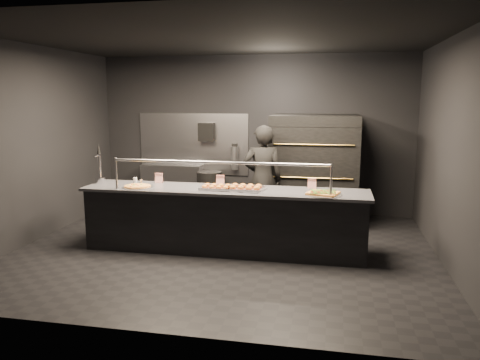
{
  "coord_description": "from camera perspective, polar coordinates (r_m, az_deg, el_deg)",
  "views": [
    {
      "loc": [
        1.5,
        -6.38,
        2.2
      ],
      "look_at": [
        0.19,
        0.2,
        1.02
      ],
      "focal_mm": 35.0,
      "sensor_mm": 36.0,
      "label": 1
    }
  ],
  "objects": [
    {
      "name": "worker",
      "position": [
        7.71,
        2.76,
        0.14
      ],
      "size": [
        0.71,
        0.54,
        1.77
      ],
      "primitive_type": "imported",
      "rotation": [
        0.0,
        0.0,
        3.33
      ],
      "color": "black",
      "rests_on": "ground"
    },
    {
      "name": "towel_dispenser",
      "position": [
        9.12,
        -4.08,
        5.87
      ],
      "size": [
        0.3,
        0.2,
        0.35
      ],
      "primitive_type": "cube",
      "color": "black",
      "rests_on": "room"
    },
    {
      "name": "beer_tap",
      "position": [
        7.4,
        -16.72,
        0.94
      ],
      "size": [
        0.16,
        0.22,
        0.6
      ],
      "color": "silver",
      "rests_on": "service_counter"
    },
    {
      "name": "service_counter",
      "position": [
        6.78,
        -1.95,
        -4.86
      ],
      "size": [
        4.1,
        0.78,
        1.37
      ],
      "color": "black",
      "rests_on": "ground"
    },
    {
      "name": "prep_shelf",
      "position": [
        9.4,
        -8.23,
        -0.84
      ],
      "size": [
        1.2,
        0.35,
        0.9
      ],
      "primitive_type": "cube",
      "color": "#99999E",
      "rests_on": "ground"
    },
    {
      "name": "pizza_oven",
      "position": [
        8.38,
        9.06,
        1.39
      ],
      "size": [
        1.5,
        1.23,
        1.91
      ],
      "color": "black",
      "rests_on": "ground"
    },
    {
      "name": "room",
      "position": [
        6.65,
        -2.1,
        3.89
      ],
      "size": [
        6.04,
        6.0,
        3.0
      ],
      "color": "black",
      "rests_on": "ground"
    },
    {
      "name": "trash_bin",
      "position": [
        9.09,
        -3.75,
        -1.46
      ],
      "size": [
        0.48,
        0.48,
        0.8
      ],
      "primitive_type": "cylinder",
      "color": "black",
      "rests_on": "ground"
    },
    {
      "name": "slider_tray_b",
      "position": [
        6.58,
        0.7,
        -0.96
      ],
      "size": [
        0.57,
        0.48,
        0.08
      ],
      "color": "silver",
      "rests_on": "service_counter"
    },
    {
      "name": "condiment_jar",
      "position": [
        7.21,
        -12.44,
        -0.12
      ],
      "size": [
        0.15,
        0.06,
        0.1
      ],
      "color": "silver",
      "rests_on": "service_counter"
    },
    {
      "name": "fire_extinguisher",
      "position": [
        9.05,
        -0.66,
        2.75
      ],
      "size": [
        0.14,
        0.14,
        0.51
      ],
      "color": "#B2B2B7",
      "rests_on": "room"
    },
    {
      "name": "square_pizza",
      "position": [
        6.36,
        10.1,
        -1.62
      ],
      "size": [
        0.49,
        0.49,
        0.05
      ],
      "color": "silver",
      "rests_on": "service_counter"
    },
    {
      "name": "round_pizza",
      "position": [
        6.93,
        -12.38,
        -0.77
      ],
      "size": [
        0.44,
        0.44,
        0.03
      ],
      "color": "silver",
      "rests_on": "service_counter"
    },
    {
      "name": "slider_tray_a",
      "position": [
        6.65,
        -2.91,
        -0.89
      ],
      "size": [
        0.47,
        0.36,
        0.07
      ],
      "color": "silver",
      "rests_on": "service_counter"
    },
    {
      "name": "tent_cards",
      "position": [
        6.93,
        -1.38,
        -0.03
      ],
      "size": [
        2.44,
        0.04,
        0.15
      ],
      "color": "white",
      "rests_on": "service_counter"
    }
  ]
}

